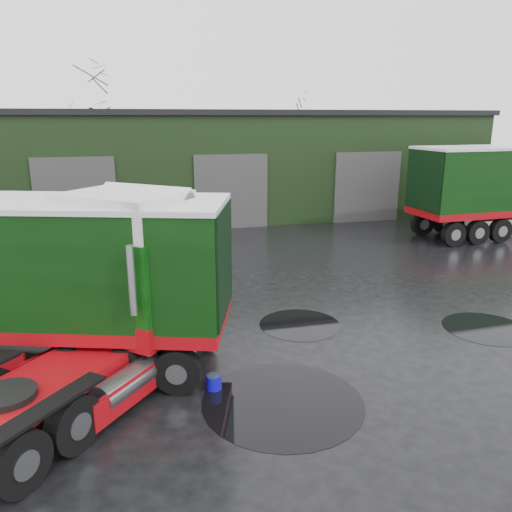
{
  "coord_description": "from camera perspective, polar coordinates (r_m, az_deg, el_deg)",
  "views": [
    {
      "loc": [
        -3.11,
        -12.53,
        5.88
      ],
      "look_at": [
        0.46,
        2.06,
        1.7
      ],
      "focal_mm": 35.0,
      "sensor_mm": 36.0,
      "label": 1
    }
  ],
  "objects": [
    {
      "name": "tree_back_b",
      "position": [
        44.56,
        3.45,
        12.77
      ],
      "size": [
        4.4,
        4.4,
        7.5
      ],
      "primitive_type": null,
      "color": "black",
      "rests_on": "ground"
    },
    {
      "name": "hero_tractor",
      "position": [
        10.85,
        -20.33,
        -5.49
      ],
      "size": [
        6.72,
        7.25,
        4.33
      ],
      "primitive_type": null,
      "rotation": [
        0.0,
        0.0,
        -0.69
      ],
      "color": "#0A3C0B",
      "rests_on": "ground"
    },
    {
      "name": "ground",
      "position": [
        14.19,
        0.16,
        -8.94
      ],
      "size": [
        100.0,
        100.0,
        0.0
      ],
      "primitive_type": "plane",
      "color": "black"
    },
    {
      "name": "puddle_3",
      "position": [
        16.01,
        24.83,
        -7.51
      ],
      "size": [
        2.44,
        2.44,
        0.01
      ],
      "primitive_type": "cylinder",
      "color": "black",
      "rests_on": "ground"
    },
    {
      "name": "wash_bucket",
      "position": [
        11.55,
        -4.84,
        -14.18
      ],
      "size": [
        0.4,
        0.4,
        0.32
      ],
      "primitive_type": "cylinder",
      "rotation": [
        0.0,
        0.0,
        0.17
      ],
      "color": "#0E08B7",
      "rests_on": "ground"
    },
    {
      "name": "warehouse",
      "position": [
        33.04,
        -4.9,
        10.75
      ],
      "size": [
        32.4,
        12.4,
        6.3
      ],
      "color": "black",
      "rests_on": "ground"
    },
    {
      "name": "puddle_1",
      "position": [
        14.87,
        5.03,
        -7.8
      ],
      "size": [
        2.39,
        2.39,
        0.01
      ],
      "primitive_type": "cylinder",
      "color": "black",
      "rests_on": "ground"
    },
    {
      "name": "puddle_4",
      "position": [
        17.44,
        -14.82,
        -4.69
      ],
      "size": [
        1.39,
        1.39,
        0.01
      ],
      "primitive_type": "cylinder",
      "color": "black",
      "rests_on": "ground"
    },
    {
      "name": "tree_back_a",
      "position": [
        42.65,
        -18.14,
        13.27
      ],
      "size": [
        4.4,
        4.4,
        9.5
      ],
      "primitive_type": null,
      "color": "black",
      "rests_on": "ground"
    },
    {
      "name": "puddle_0",
      "position": [
        11.14,
        3.08,
        -16.31
      ],
      "size": [
        3.5,
        3.5,
        0.01
      ],
      "primitive_type": "cylinder",
      "color": "black",
      "rests_on": "ground"
    }
  ]
}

